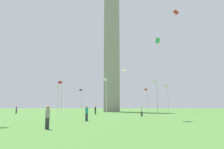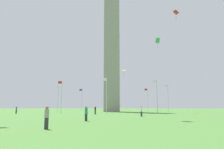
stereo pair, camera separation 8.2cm
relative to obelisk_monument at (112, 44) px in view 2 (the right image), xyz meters
The scene contains 18 objects.
ground_plane 22.11m from the obelisk_monument, ahead, with size 260.00×260.00×0.00m, color #477A33.
obelisk_monument is the anchor object (origin of this frame).
flagpole_n 24.87m from the obelisk_monument, ahead, with size 1.12×0.14×8.44m.
flagpole_ne 24.86m from the obelisk_monument, 44.87° to the left, with size 1.12×0.14×8.44m.
flagpole_e 24.83m from the obelisk_monument, 89.81° to the left, with size 1.12×0.14×8.44m.
flagpole_se 24.80m from the obelisk_monument, 134.87° to the left, with size 1.12×0.14×8.44m.
flagpole_s 24.79m from the obelisk_monument, behind, with size 1.12×0.14×8.44m.
flagpole_sw 24.80m from the obelisk_monument, 134.87° to the right, with size 1.12×0.14×8.44m.
flagpole_w 24.83m from the obelisk_monument, 89.81° to the right, with size 1.12×0.14×8.44m.
flagpole_nw 24.86m from the obelisk_monument, 44.87° to the right, with size 1.12×0.14×8.44m.
person_black_shirt 31.21m from the obelisk_monument, 85.38° to the left, with size 0.32×0.32×1.68m.
person_white_shirt 38.62m from the obelisk_monument, 102.75° to the left, with size 0.32×0.32×1.78m.
person_teal_shirt 47.99m from the obelisk_monument, 90.37° to the left, with size 0.32×0.32×1.70m.
person_purple_shirt 35.49m from the obelisk_monument, 43.29° to the left, with size 0.32×0.32×1.76m.
person_gray_shirt 55.54m from the obelisk_monument, 88.95° to the left, with size 0.32×0.32×1.64m.
kite_red_diamond 23.77m from the obelisk_monument, 137.30° to the left, with size 1.46×1.57×2.13m.
kite_green_box 16.42m from the obelisk_monument, 146.94° to the left, with size 1.39×1.32×3.02m.
kite_yellow_diamond 16.29m from the obelisk_monument, 109.52° to the left, with size 1.18×1.15×1.54m.
Camera 2 is at (-4.81, 65.91, 1.58)m, focal length 33.07 mm.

